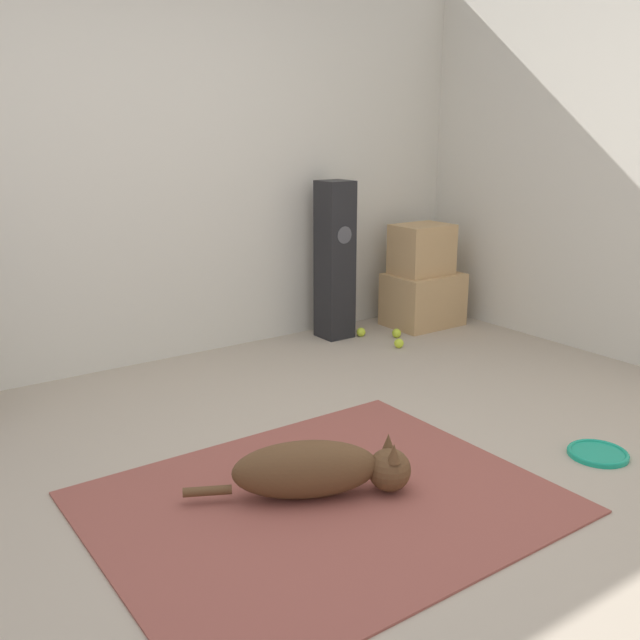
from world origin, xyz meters
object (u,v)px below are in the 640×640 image
floor_speaker (335,261)px  tennis_ball_near_speaker (361,332)px  frisbee (598,453)px  tennis_ball_loose_on_carpet (397,333)px  dog (320,469)px  cardboard_box_upper (422,249)px  cardboard_box_lower (423,299)px  tennis_ball_by_boxes (399,343)px

floor_speaker → tennis_ball_near_speaker: size_ratio=17.01×
frisbee → tennis_ball_loose_on_carpet: tennis_ball_loose_on_carpet is taller
dog → frisbee: (1.29, -0.44, -0.12)m
cardboard_box_upper → cardboard_box_lower: bearing=-48.5°
frisbee → tennis_ball_near_speaker: bearing=82.0°
tennis_ball_near_speaker → cardboard_box_lower: bearing=-2.0°
cardboard_box_lower → tennis_ball_near_speaker: cardboard_box_lower is taller
frisbee → tennis_ball_near_speaker: (0.31, 2.16, 0.02)m
cardboard_box_lower → floor_speaker: bearing=169.4°
cardboard_box_lower → floor_speaker: (-0.74, 0.14, 0.36)m
cardboard_box_upper → tennis_ball_loose_on_carpet: 0.69m
tennis_ball_loose_on_carpet → tennis_ball_near_speaker: bearing=138.7°
frisbee → tennis_ball_loose_on_carpet: size_ratio=4.19×
frisbee → dog: bearing=161.2°
tennis_ball_loose_on_carpet → cardboard_box_upper: bearing=23.8°
frisbee → tennis_ball_by_boxes: (0.35, 1.80, 0.02)m
floor_speaker → tennis_ball_loose_on_carpet: floor_speaker is taller
frisbee → cardboard_box_upper: (0.88, 2.16, 0.57)m
dog → tennis_ball_loose_on_carpet: bearing=41.0°
tennis_ball_near_speaker → tennis_ball_loose_on_carpet: size_ratio=1.00×
frisbee → tennis_ball_by_boxes: 1.83m
frisbee → cardboard_box_upper: size_ratio=0.65×
frisbee → tennis_ball_by_boxes: bearing=79.0°
cardboard_box_upper → tennis_ball_near_speaker: (-0.57, 0.00, -0.55)m
dog → cardboard_box_upper: bearing=38.5°
dog → tennis_ball_loose_on_carpet: 2.37m
floor_speaker → tennis_ball_by_boxes: bearing=-67.8°
cardboard_box_upper → tennis_ball_loose_on_carpet: cardboard_box_upper is taller
cardboard_box_lower → tennis_ball_by_boxes: cardboard_box_lower is taller
dog → tennis_ball_loose_on_carpet: dog is taller
tennis_ball_by_boxes → tennis_ball_loose_on_carpet: same height
tennis_ball_loose_on_carpet → cardboard_box_lower: bearing=20.9°
frisbee → floor_speaker: floor_speaker is taller
cardboard_box_lower → tennis_ball_near_speaker: 0.61m
dog → floor_speaker: bearing=52.0°
dog → tennis_ball_near_speaker: 2.35m
cardboard_box_upper → tennis_ball_by_boxes: 0.85m
tennis_ball_by_boxes → tennis_ball_near_speaker: 0.37m
cardboard_box_lower → tennis_ball_loose_on_carpet: cardboard_box_lower is taller
dog → frisbee: 1.36m
frisbee → tennis_ball_loose_on_carpet: bearing=75.9°
cardboard_box_upper → tennis_ball_near_speaker: 0.80m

